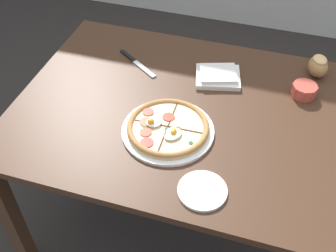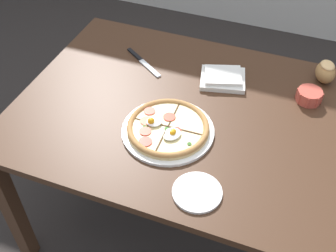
{
  "view_description": "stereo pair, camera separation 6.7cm",
  "coord_description": "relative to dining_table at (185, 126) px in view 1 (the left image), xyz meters",
  "views": [
    {
      "loc": [
        0.29,
        -1.16,
        1.8
      ],
      "look_at": [
        -0.03,
        -0.14,
        0.75
      ],
      "focal_mm": 45.0,
      "sensor_mm": 36.0,
      "label": 1
    },
    {
      "loc": [
        0.35,
        -1.13,
        1.8
      ],
      "look_at": [
        -0.03,
        -0.14,
        0.75
      ],
      "focal_mm": 45.0,
      "sensor_mm": 36.0,
      "label": 2
    }
  ],
  "objects": [
    {
      "name": "knife_main",
      "position": [
        -0.28,
        0.22,
        0.09
      ],
      "size": [
        0.21,
        0.15,
        0.01
      ],
      "rotation": [
        0.0,
        0.0,
        -0.6
      ],
      "color": "silver",
      "rests_on": "dining_table"
    },
    {
      "name": "pizza",
      "position": [
        -0.03,
        -0.14,
        0.11
      ],
      "size": [
        0.33,
        0.33,
        0.05
      ],
      "color": "white",
      "rests_on": "dining_table"
    },
    {
      "name": "ground_plane",
      "position": [
        0.0,
        0.0,
        -0.63
      ],
      "size": [
        12.0,
        12.0,
        0.0
      ],
      "primitive_type": "plane",
      "color": "#2D2826"
    },
    {
      "name": "bread_piece_near",
      "position": [
        0.46,
        0.37,
        0.14
      ],
      "size": [
        0.11,
        0.12,
        0.09
      ],
      "rotation": [
        0.0,
        0.0,
        1.94
      ],
      "color": "#B27F47",
      "rests_on": "dining_table"
    },
    {
      "name": "dining_table",
      "position": [
        0.0,
        0.0,
        0.0
      ],
      "size": [
        1.31,
        0.96,
        0.72
      ],
      "color": "#422819",
      "rests_on": "ground_plane"
    },
    {
      "name": "ramekin_bowl",
      "position": [
        0.42,
        0.22,
        0.12
      ],
      "size": [
        0.1,
        0.1,
        0.05
      ],
      "color": "#C64C3D",
      "rests_on": "dining_table"
    },
    {
      "name": "side_saucer",
      "position": [
        0.15,
        -0.36,
        0.1
      ],
      "size": [
        0.16,
        0.16,
        0.01
      ],
      "color": "white",
      "rests_on": "dining_table"
    },
    {
      "name": "napkin_folded",
      "position": [
        0.07,
        0.22,
        0.11
      ],
      "size": [
        0.21,
        0.19,
        0.04
      ],
      "rotation": [
        0.0,
        0.0,
        0.24
      ],
      "color": "silver",
      "rests_on": "dining_table"
    }
  ]
}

